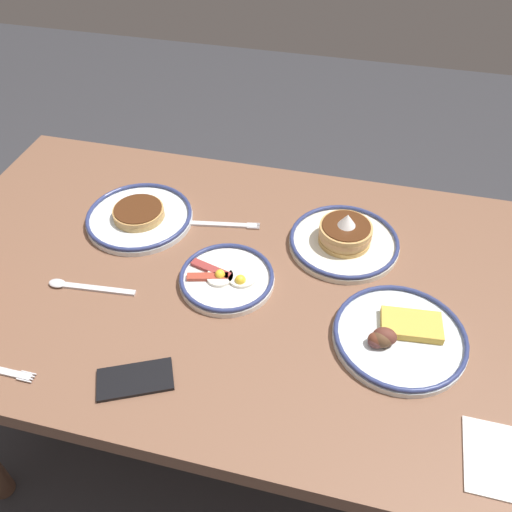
{
  "coord_description": "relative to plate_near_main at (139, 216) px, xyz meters",
  "views": [
    {
      "loc": [
        -0.28,
        0.81,
        1.63
      ],
      "look_at": [
        -0.07,
        -0.04,
        0.78
      ],
      "focal_mm": 37.26,
      "sensor_mm": 36.0,
      "label": 1
    }
  ],
  "objects": [
    {
      "name": "dining_table",
      "position": [
        -0.26,
        0.13,
        -0.1
      ],
      "size": [
        1.45,
        0.89,
        0.75
      ],
      "color": "brown",
      "rests_on": "ground_plane"
    },
    {
      "name": "tea_spoon",
      "position": [
        0.04,
        0.25,
        -0.01
      ],
      "size": [
        0.2,
        0.04,
        0.01
      ],
      "color": "silver",
      "rests_on": "dining_table"
    },
    {
      "name": "plate_near_main",
      "position": [
        0.0,
        0.0,
        0.0
      ],
      "size": [
        0.27,
        0.27,
        0.04
      ],
      "color": "white",
      "rests_on": "dining_table"
    },
    {
      "name": "ground_plane",
      "position": [
        -0.26,
        0.13,
        -0.77
      ],
      "size": [
        6.0,
        6.0,
        0.0
      ],
      "primitive_type": "plane",
      "color": "#333338"
    },
    {
      "name": "paper_napkin",
      "position": [
        -0.86,
        0.45,
        -0.01
      ],
      "size": [
        0.15,
        0.14,
        0.0
      ],
      "primitive_type": "cube",
      "rotation": [
        0.0,
        0.0,
        -0.01
      ],
      "color": "white",
      "rests_on": "dining_table"
    },
    {
      "name": "fork_near",
      "position": [
        -0.22,
        -0.03,
        -0.01
      ],
      "size": [
        0.18,
        0.05,
        0.01
      ],
      "color": "silver",
      "rests_on": "dining_table"
    },
    {
      "name": "cell_phone",
      "position": [
        -0.18,
        0.45,
        -0.01
      ],
      "size": [
        0.16,
        0.13,
        0.01
      ],
      "primitive_type": "cube",
      "rotation": [
        0.0,
        0.0,
        0.44
      ],
      "color": "black",
      "rests_on": "dining_table"
    },
    {
      "name": "plate_center_pancakes",
      "position": [
        -0.66,
        0.23,
        -0.0
      ],
      "size": [
        0.27,
        0.27,
        0.05
      ],
      "color": "white",
      "rests_on": "dining_table"
    },
    {
      "name": "plate_far_side",
      "position": [
        -0.28,
        0.15,
        -0.0
      ],
      "size": [
        0.22,
        0.22,
        0.04
      ],
      "color": "white",
      "rests_on": "dining_table"
    },
    {
      "name": "plate_far_companion",
      "position": [
        -0.52,
        -0.03,
        0.01
      ],
      "size": [
        0.27,
        0.27,
        0.1
      ],
      "color": "silver",
      "rests_on": "dining_table"
    }
  ]
}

